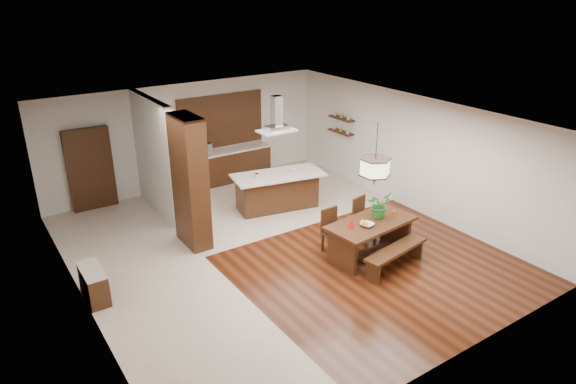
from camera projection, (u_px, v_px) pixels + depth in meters
room_shell at (276, 158)px, 10.44m from camera, size 9.00×9.04×2.92m
tile_hallway at (156, 286)px, 9.81m from camera, size 2.50×9.00×0.01m
tile_kitchen at (266, 198)px, 13.79m from camera, size 5.50×4.00×0.01m
soffit_band at (275, 119)px, 10.13m from camera, size 8.00×9.00×0.02m
partition_pier at (190, 182)px, 10.87m from camera, size 0.45×1.00×2.90m
partition_stub at (155, 156)px, 12.48m from camera, size 0.18×2.40×2.90m
hallway_console at (94, 284)px, 9.30m from camera, size 0.37×0.88×0.63m
hallway_doorway at (90, 169)px, 12.81m from camera, size 1.10×0.20×2.10m
rear_counter at (227, 166)px, 14.78m from camera, size 2.60×0.62×0.95m
kitchen_window at (221, 121)px, 14.50m from camera, size 2.60×0.08×1.50m
shelf_lower at (341, 132)px, 14.68m from camera, size 0.26×0.90×0.04m
shelf_upper at (341, 118)px, 14.53m from camera, size 0.26×0.90×0.04m
dining_table at (371, 231)px, 10.69m from camera, size 2.00×1.14×0.80m
dining_bench at (395, 258)px, 10.33m from camera, size 1.67×0.62×0.46m
dining_chair_left at (334, 232)px, 10.86m from camera, size 0.44×0.44×0.97m
dining_chair_right at (365, 219)px, 11.42m from camera, size 0.51×0.51×0.98m
pendant_lantern at (376, 155)px, 10.05m from camera, size 0.64×0.64×1.31m
foliage_plant at (379, 205)px, 10.71m from camera, size 0.59×0.55×0.55m
fruit_bowl at (367, 225)px, 10.40m from camera, size 0.32×0.32×0.06m
napkin_cone at (351, 223)px, 10.32m from camera, size 0.16×0.16×0.21m
gold_ornament at (394, 213)px, 10.85m from camera, size 0.10×0.10×0.11m
kitchen_island at (277, 191)px, 13.00m from camera, size 2.43×1.40×0.94m
range_hood at (277, 114)px, 12.25m from camera, size 0.90×0.55×0.87m
island_cup at (293, 170)px, 12.96m from camera, size 0.14×0.14×0.10m
microwave at (201, 150)px, 14.11m from camera, size 0.66×0.57×0.31m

